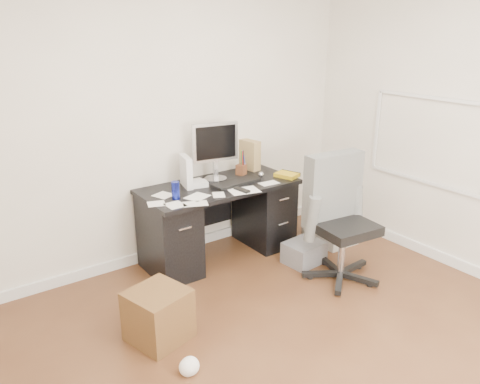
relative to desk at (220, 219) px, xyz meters
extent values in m
plane|color=#482817|center=(-0.30, -1.65, -0.40)|extent=(4.00, 4.00, 0.00)
cube|color=beige|center=(-0.30, 0.35, 0.95)|extent=(4.00, 0.02, 2.70)
cube|color=silver|center=(-0.30, 0.33, -0.35)|extent=(4.00, 0.03, 0.10)
cube|color=silver|center=(1.69, -1.65, -0.35)|extent=(0.03, 4.00, 0.10)
cube|color=black|center=(0.00, 0.00, 0.33)|extent=(1.50, 0.70, 0.04)
cube|color=black|center=(-0.55, 0.00, -0.04)|extent=(0.40, 0.60, 0.71)
cube|color=black|center=(0.55, 0.00, -0.04)|extent=(0.40, 0.60, 0.71)
cube|color=black|center=(0.00, 0.33, 0.06)|extent=(0.70, 0.03, 0.51)
cube|color=black|center=(0.14, -0.08, 0.36)|extent=(0.51, 0.21, 0.03)
sphere|color=#B2B2B6|center=(0.46, -0.05, 0.38)|extent=(0.08, 0.08, 0.06)
cylinder|color=navy|center=(-0.52, -0.11, 0.43)|extent=(0.08, 0.08, 0.16)
cube|color=silver|center=(-0.28, 0.13, 0.50)|extent=(0.17, 0.27, 0.29)
cube|color=#9A7A4A|center=(0.54, 0.26, 0.50)|extent=(0.17, 0.28, 0.31)
cube|color=gold|center=(0.69, -0.18, 0.37)|extent=(0.23, 0.26, 0.04)
cube|color=#A6A395|center=(1.06, -0.39, -0.16)|extent=(0.21, 0.47, 0.47)
cube|color=silver|center=(1.22, -0.56, -0.24)|extent=(0.25, 0.19, 0.32)
cube|color=#492916|center=(-1.08, -0.84, -0.21)|extent=(0.48, 0.48, 0.39)
cube|color=slate|center=(0.58, -0.59, -0.29)|extent=(0.38, 0.32, 0.21)
camera|label=1|loc=(-2.28, -3.54, 1.76)|focal=35.00mm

